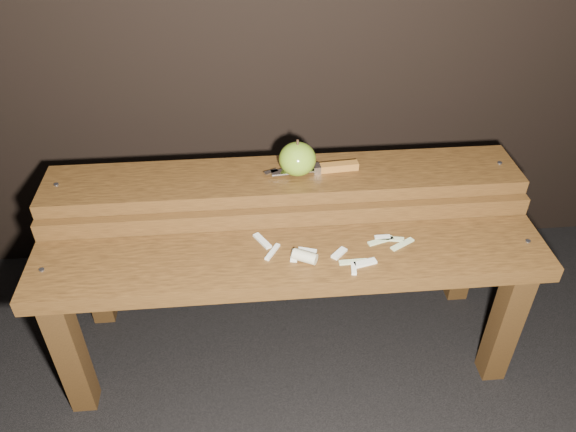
{
  "coord_description": "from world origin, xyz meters",
  "views": [
    {
      "loc": [
        -0.1,
        -1.01,
        1.27
      ],
      "look_at": [
        0.0,
        0.06,
        0.45
      ],
      "focal_mm": 35.0,
      "sensor_mm": 36.0,
      "label": 1
    }
  ],
  "objects": [
    {
      "name": "apple",
      "position": [
        0.03,
        0.17,
        0.54
      ],
      "size": [
        0.09,
        0.09,
        0.1
      ],
      "color": "olive",
      "rests_on": "bench_rear_tier"
    },
    {
      "name": "ground",
      "position": [
        0.0,
        0.0,
        0.0
      ],
      "size": [
        60.0,
        60.0,
        0.0
      ],
      "primitive_type": "plane",
      "color": "black"
    },
    {
      "name": "apple_scraps",
      "position": [
        0.07,
        -0.06,
        0.43
      ],
      "size": [
        0.38,
        0.16,
        0.03
      ],
      "color": "beige",
      "rests_on": "bench_front_tier"
    },
    {
      "name": "bench_front_tier",
      "position": [
        0.0,
        -0.06,
        0.35
      ],
      "size": [
        1.2,
        0.2,
        0.42
      ],
      "color": "#38220E",
      "rests_on": "ground"
    },
    {
      "name": "knife",
      "position": [
        0.11,
        0.17,
        0.51
      ],
      "size": [
        0.24,
        0.04,
        0.02
      ],
      "color": "#955920",
      "rests_on": "bench_rear_tier"
    },
    {
      "name": "bench_rear_tier",
      "position": [
        0.0,
        0.17,
        0.41
      ],
      "size": [
        1.2,
        0.21,
        0.5
      ],
      "color": "#38220E",
      "rests_on": "ground"
    }
  ]
}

